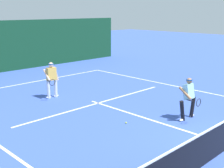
{
  "coord_description": "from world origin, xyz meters",
  "views": [
    {
      "loc": [
        -8.44,
        -3.41,
        3.97
      ],
      "look_at": [
        0.05,
        5.18,
        1.0
      ],
      "focal_mm": 48.32,
      "sensor_mm": 36.0,
      "label": 1
    }
  ],
  "objects": [
    {
      "name": "player_far",
      "position": [
        -0.92,
        8.15,
        0.92
      ],
      "size": [
        0.85,
        0.89,
        1.66
      ],
      "rotation": [
        0.0,
        0.0,
        3.05
      ],
      "color": "silver",
      "rests_on": "ground_plane"
    },
    {
      "name": "court_line_centre",
      "position": [
        0.0,
        3.2,
        0.0
      ],
      "size": [
        0.1,
        6.4,
        0.01
      ],
      "primitive_type": "cube",
      "color": "white",
      "rests_on": "ground_plane"
    },
    {
      "name": "tennis_ball",
      "position": [
        -0.93,
        3.47,
        0.03
      ],
      "size": [
        0.07,
        0.07,
        0.07
      ],
      "primitive_type": "sphere",
      "color": "#D1E033",
      "rests_on": "ground_plane"
    },
    {
      "name": "court_line_baseline_far",
      "position": [
        0.0,
        11.58,
        0.0
      ],
      "size": [
        9.97,
        0.1,
        0.01
      ],
      "primitive_type": "cube",
      "color": "white",
      "rests_on": "ground_plane"
    },
    {
      "name": "court_line_service",
      "position": [
        0.0,
        6.0,
        0.0
      ],
      "size": [
        8.13,
        0.1,
        0.01
      ],
      "primitive_type": "cube",
      "color": "white",
      "rests_on": "ground_plane"
    },
    {
      "name": "player_near",
      "position": [
        1.05,
        2.18,
        0.86
      ],
      "size": [
        0.98,
        0.88,
        1.58
      ],
      "rotation": [
        0.0,
        0.0,
        3.13
      ],
      "color": "black",
      "rests_on": "ground_plane"
    }
  ]
}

